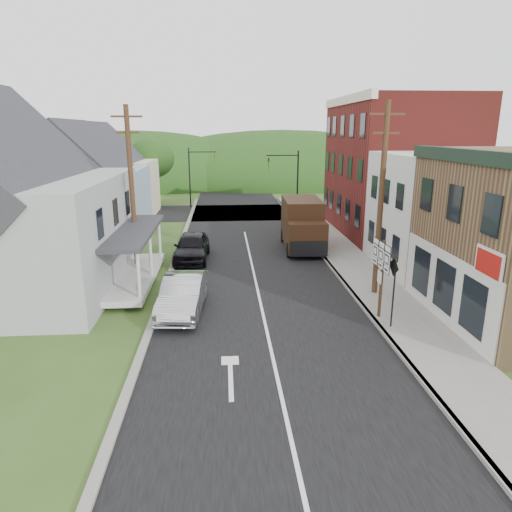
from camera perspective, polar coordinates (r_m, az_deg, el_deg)
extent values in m
plane|color=#2D4719|center=(18.62, 1.27, -9.03)|extent=(120.00, 120.00, 0.00)
cube|color=black|center=(28.00, -0.65, -0.54)|extent=(9.00, 90.00, 0.02)
cube|color=black|center=(44.57, -2.00, 5.48)|extent=(60.00, 9.00, 0.02)
cube|color=slate|center=(27.09, 12.18, -1.29)|extent=(2.80, 55.00, 0.15)
cube|color=slate|center=(26.74, 9.40, -1.36)|extent=(0.20, 55.00, 0.15)
cube|color=slate|center=(26.20, -10.58, -1.81)|extent=(0.30, 55.00, 0.12)
cube|color=silver|center=(27.95, 23.57, 4.97)|extent=(8.00, 7.00, 6.50)
cube|color=maroon|center=(36.36, 16.99, 10.51)|extent=(8.00, 12.00, 10.00)
cube|color=#949699|center=(25.60, -27.97, 2.44)|extent=(10.00, 12.00, 5.50)
cube|color=#86A2B7|center=(35.53, -19.50, 6.13)|extent=(7.00, 8.00, 5.00)
cube|color=beige|center=(44.30, -17.16, 8.02)|extent=(7.00, 8.00, 5.00)
cylinder|color=#472D19|center=(21.85, 15.32, 6.44)|extent=(0.26, 0.26, 9.00)
cube|color=#472D19|center=(21.63, 16.09, 16.69)|extent=(1.60, 0.10, 0.10)
cube|color=#472D19|center=(21.61, 15.92, 14.57)|extent=(1.20, 0.10, 0.10)
cylinder|color=#472D19|center=(25.54, -15.24, 7.68)|extent=(0.26, 0.26, 9.00)
cube|color=#472D19|center=(25.35, -15.88, 16.44)|extent=(1.60, 0.10, 0.10)
cube|color=#472D19|center=(25.34, -15.75, 14.63)|extent=(1.20, 0.10, 0.10)
cylinder|color=black|center=(41.18, 5.21, 8.82)|extent=(0.14, 0.14, 6.00)
cylinder|color=black|center=(40.76, 3.31, 12.46)|extent=(2.80, 0.10, 0.10)
imported|color=olive|center=(40.67, 1.58, 11.48)|extent=(0.16, 0.20, 1.00)
cylinder|color=black|center=(47.72, -8.29, 9.63)|extent=(0.14, 0.14, 6.00)
cylinder|color=black|center=(47.46, -6.69, 12.80)|extent=(2.80, 0.10, 0.10)
imported|color=olive|center=(47.46, -5.18, 11.99)|extent=(0.16, 0.20, 1.00)
cylinder|color=#382616|center=(41.10, -29.28, 6.04)|extent=(0.36, 0.36, 4.76)
cylinder|color=#382616|center=(49.76, -12.78, 8.44)|extent=(0.36, 0.36, 3.92)
ellipsoid|color=#1A330F|center=(49.50, -12.98, 11.81)|extent=(4.80, 4.80, 4.08)
ellipsoid|color=#1A330F|center=(72.30, -2.87, 9.31)|extent=(90.00, 30.00, 16.00)
imported|color=#B1B1B6|center=(20.16, -9.10, -4.82)|extent=(2.06, 4.98, 1.60)
imported|color=black|center=(28.13, -8.04, 1.14)|extent=(2.18, 4.99, 1.67)
cube|color=black|center=(30.99, 5.72, 4.39)|extent=(2.55, 4.63, 2.99)
cube|color=black|center=(28.50, 6.38, 2.33)|extent=(2.44, 1.75, 1.96)
cube|color=black|center=(28.53, 6.37, 4.04)|extent=(2.22, 1.32, 0.05)
cube|color=black|center=(27.78, 6.60, 0.88)|extent=(2.28, 0.25, 0.93)
cylinder|color=black|center=(28.67, 4.16, 0.76)|extent=(0.33, 0.94, 0.93)
cylinder|color=black|center=(28.97, 8.43, 0.79)|extent=(0.33, 0.94, 0.93)
cylinder|color=black|center=(32.66, 3.42, 2.60)|extent=(0.33, 0.94, 0.93)
cylinder|color=black|center=(32.93, 7.18, 2.61)|extent=(0.33, 0.94, 0.93)
cube|color=#472D19|center=(19.51, 15.41, -2.80)|extent=(0.11, 0.11, 3.29)
cube|color=black|center=(19.20, 15.47, 0.12)|extent=(0.07, 1.88, 0.08)
cube|color=white|center=(18.49, 16.16, 0.85)|extent=(0.03, 0.52, 0.21)
cube|color=white|center=(18.59, 16.06, -0.41)|extent=(0.03, 0.56, 0.52)
cube|color=white|center=(18.71, 15.96, -1.66)|extent=(0.03, 0.52, 0.26)
cube|color=white|center=(19.08, 15.46, 1.34)|extent=(0.03, 0.52, 0.21)
cube|color=white|center=(19.18, 15.37, 0.12)|extent=(0.03, 0.56, 0.52)
cube|color=white|center=(19.30, 15.28, -1.09)|extent=(0.03, 0.52, 0.26)
cube|color=white|center=(19.68, 14.80, 1.81)|extent=(0.03, 0.52, 0.21)
cube|color=white|center=(19.78, 14.72, 0.62)|extent=(0.03, 0.56, 0.52)
cube|color=white|center=(19.89, 14.64, -0.56)|extent=(0.03, 0.52, 0.26)
cube|color=white|center=(19.44, 15.17, -2.55)|extent=(0.03, 0.42, 0.52)
cylinder|color=black|center=(18.73, 16.80, -4.60)|extent=(0.07, 0.07, 2.71)
cube|color=black|center=(18.36, 16.85, -1.30)|extent=(0.08, 0.80, 0.80)
cube|color=#D69A0B|center=(18.37, 16.90, -1.30)|extent=(0.09, 0.72, 0.72)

